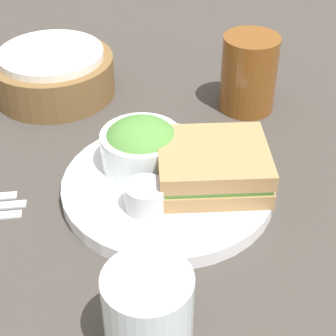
# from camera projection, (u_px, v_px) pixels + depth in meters

# --- Properties ---
(ground_plane) EXTENTS (4.00, 4.00, 0.00)m
(ground_plane) POSITION_uv_depth(u_px,v_px,m) (168.00, 192.00, 0.70)
(ground_plane) COLOR #3D3833
(plate) EXTENTS (0.26, 0.26, 0.02)m
(plate) POSITION_uv_depth(u_px,v_px,m) (168.00, 187.00, 0.69)
(plate) COLOR silver
(plate) RESTS_ON ground_plane
(sandwich) EXTENTS (0.14, 0.12, 0.05)m
(sandwich) POSITION_uv_depth(u_px,v_px,m) (213.00, 167.00, 0.67)
(sandwich) COLOR #A37A4C
(sandwich) RESTS_ON plate
(salad_bowl) EXTENTS (0.10, 0.10, 0.06)m
(salad_bowl) POSITION_uv_depth(u_px,v_px,m) (141.00, 145.00, 0.70)
(salad_bowl) COLOR white
(salad_bowl) RESTS_ON plate
(dressing_cup) EXTENTS (0.05, 0.05, 0.03)m
(dressing_cup) POSITION_uv_depth(u_px,v_px,m) (145.00, 197.00, 0.64)
(dressing_cup) COLOR #B7B7BC
(dressing_cup) RESTS_ON plate
(orange_wedge) EXTENTS (0.04, 0.04, 0.04)m
(orange_wedge) POSITION_uv_depth(u_px,v_px,m) (192.00, 139.00, 0.73)
(orange_wedge) COLOR orange
(orange_wedge) RESTS_ON plate
(drink_glass) EXTENTS (0.08, 0.08, 0.11)m
(drink_glass) POSITION_uv_depth(u_px,v_px,m) (249.00, 74.00, 0.83)
(drink_glass) COLOR brown
(drink_glass) RESTS_ON ground_plane
(bread_basket) EXTENTS (0.19, 0.19, 0.07)m
(bread_basket) POSITION_uv_depth(u_px,v_px,m) (54.00, 73.00, 0.88)
(bread_basket) COLOR brown
(bread_basket) RESTS_ON ground_plane
(water_glass) EXTENTS (0.08, 0.08, 0.09)m
(water_glass) POSITION_uv_depth(u_px,v_px,m) (148.00, 315.00, 0.49)
(water_glass) COLOR silver
(water_glass) RESTS_ON ground_plane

